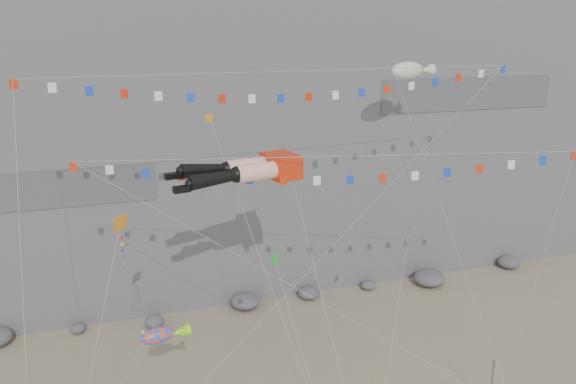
# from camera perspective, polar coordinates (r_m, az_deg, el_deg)

# --- Properties ---
(cliff) EXTENTS (80.00, 28.00, 50.00)m
(cliff) POSITION_cam_1_polar(r_m,az_deg,el_deg) (59.85, -8.45, 17.22)
(cliff) COLOR slate
(cliff) RESTS_ON ground
(talus_boulders) EXTENTS (60.00, 3.00, 1.20)m
(talus_boulders) POSITION_cam_1_polar(r_m,az_deg,el_deg) (50.83, -4.36, -11.03)
(talus_boulders) COLOR #5D5D62
(talus_boulders) RESTS_ON ground
(anchor_pole_right) EXTENTS (0.12, 0.12, 3.66)m
(anchor_pole_right) POSITION_cam_1_polar(r_m,az_deg,el_deg) (40.46, 19.98, -17.89)
(anchor_pole_right) COLOR slate
(anchor_pole_right) RESTS_ON ground
(legs_kite) EXTENTS (8.40, 15.67, 21.13)m
(legs_kite) POSITION_cam_1_polar(r_m,az_deg,el_deg) (34.10, -4.03, 2.26)
(legs_kite) COLOR red
(legs_kite) RESTS_ON ground
(flag_banner_upper) EXTENTS (32.83, 12.06, 29.23)m
(flag_banner_upper) POSITION_cam_1_polar(r_m,az_deg,el_deg) (36.19, 0.68, 12.14)
(flag_banner_upper) COLOR red
(flag_banner_upper) RESTS_ON ground
(flag_banner_lower) EXTENTS (29.50, 7.67, 20.03)m
(flag_banner_lower) POSITION_cam_1_polar(r_m,az_deg,el_deg) (33.50, 4.72, 3.60)
(flag_banner_lower) COLOR red
(flag_banner_lower) RESTS_ON ground
(harlequin_kite) EXTENTS (5.53, 10.40, 16.84)m
(harlequin_kite) POSITION_cam_1_polar(r_m,az_deg,el_deg) (33.00, -16.68, -3.12)
(harlequin_kite) COLOR red
(harlequin_kite) RESTS_ON ground
(fish_windsock) EXTENTS (7.82, 7.86, 11.58)m
(fish_windsock) POSITION_cam_1_polar(r_m,az_deg,el_deg) (33.81, -13.10, -14.05)
(fish_windsock) COLOR #FF4A0D
(fish_windsock) RESTS_ON ground
(blimp_windsock) EXTENTS (4.45, 16.97, 25.89)m
(blimp_windsock) POSITION_cam_1_polar(r_m,az_deg,el_deg) (45.36, 12.03, 11.93)
(blimp_windsock) COLOR beige
(blimp_windsock) RESTS_ON ground
(small_kite_a) EXTENTS (4.82, 15.18, 23.84)m
(small_kite_a) POSITION_cam_1_polar(r_m,az_deg,el_deg) (35.57, -7.78, 6.76)
(small_kite_a) COLOR orange
(small_kite_a) RESTS_ON ground
(small_kite_b) EXTENTS (7.06, 9.04, 15.26)m
(small_kite_b) POSITION_cam_1_polar(r_m,az_deg,el_deg) (37.87, 12.16, -4.19)
(small_kite_b) COLOR purple
(small_kite_b) RESTS_ON ground
(small_kite_c) EXTENTS (1.83, 10.70, 14.83)m
(small_kite_c) POSITION_cam_1_polar(r_m,az_deg,el_deg) (33.01, -1.29, -7.19)
(small_kite_c) COLOR green
(small_kite_c) RESTS_ON ground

